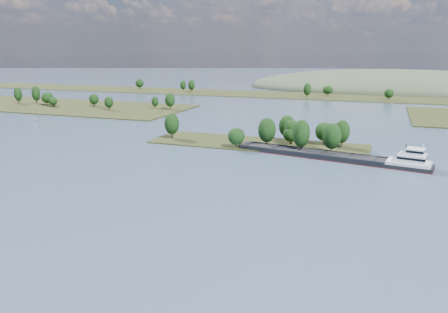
% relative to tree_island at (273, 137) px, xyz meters
% --- Properties ---
extents(ground, '(1800.00, 1800.00, 0.00)m').
position_rel_tree_island_xyz_m(ground, '(-7.60, -58.85, -4.49)').
color(ground, '#36495E').
rests_on(ground, ground).
extents(tree_island, '(100.00, 31.66, 15.20)m').
position_rel_tree_island_xyz_m(tree_island, '(0.00, 0.00, 0.00)').
color(tree_island, '#272D14').
rests_on(tree_island, ground).
extents(left_bank, '(300.00, 80.00, 15.69)m').
position_rel_tree_island_xyz_m(left_bank, '(-236.11, 81.25, -3.62)').
color(left_bank, '#272D14').
rests_on(left_bank, ground).
extents(back_shoreline, '(900.00, 60.00, 15.35)m').
position_rel_tree_island_xyz_m(back_shoreline, '(-0.05, 221.10, -3.81)').
color(back_shoreline, '#272D14').
rests_on(back_shoreline, ground).
extents(hill_west, '(320.00, 160.00, 44.00)m').
position_rel_tree_island_xyz_m(hill_west, '(52.40, 321.15, -4.49)').
color(hill_west, '#394630').
rests_on(hill_west, ground).
extents(cargo_barge, '(78.98, 23.23, 10.63)m').
position_rel_tree_island_xyz_m(cargo_barge, '(32.04, -15.15, -3.15)').
color(cargo_barge, black).
rests_on(cargo_barge, ground).
extents(motorboat, '(5.66, 4.90, 2.12)m').
position_rel_tree_island_xyz_m(motorboat, '(-155.18, 20.01, -3.43)').
color(motorboat, white).
rests_on(motorboat, ground).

